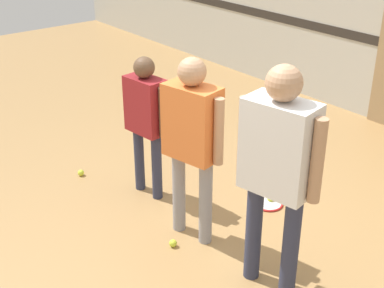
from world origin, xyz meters
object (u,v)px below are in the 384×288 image
at_px(tennis_ball_near_instructor, 173,243).
at_px(person_student_left, 146,112).
at_px(tennis_ball_by_spare_racket, 283,188).
at_px(tennis_ball_stray_left, 271,198).
at_px(racket_second_spare, 208,149).
at_px(person_instructor, 192,132).
at_px(tennis_ball_stray_right, 81,173).
at_px(racket_spare_on_floor, 268,202).
at_px(person_student_right, 278,159).

bearing_deg(tennis_ball_near_instructor, person_student_left, 157.96).
distance_m(tennis_ball_by_spare_racket, tennis_ball_stray_left, 0.24).
bearing_deg(tennis_ball_near_instructor, racket_second_spare, 130.68).
distance_m(person_instructor, tennis_ball_stray_right, 1.85).
distance_m(racket_spare_on_floor, tennis_ball_near_instructor, 1.13).
relative_size(person_student_left, tennis_ball_by_spare_racket, 21.25).
height_order(person_instructor, tennis_ball_near_instructor, person_instructor).
height_order(racket_spare_on_floor, tennis_ball_by_spare_racket, tennis_ball_by_spare_racket).
height_order(racket_second_spare, tennis_ball_stray_left, tennis_ball_stray_left).
bearing_deg(racket_spare_on_floor, person_student_left, 68.08).
xyz_separation_m(racket_spare_on_floor, tennis_ball_near_instructor, (-0.02, -1.13, 0.02)).
bearing_deg(person_student_left, person_instructor, -14.49).
bearing_deg(tennis_ball_stray_left, person_student_left, -136.84).
distance_m(person_student_right, racket_second_spare, 2.59).
xyz_separation_m(racket_spare_on_floor, tennis_ball_by_spare_racket, (-0.06, 0.28, 0.02)).
relative_size(person_student_left, tennis_ball_stray_left, 21.25).
bearing_deg(racket_second_spare, tennis_ball_near_instructor, -171.20).
relative_size(person_instructor, person_student_right, 0.91).
bearing_deg(racket_second_spare, tennis_ball_stray_right, 133.63).
xyz_separation_m(racket_second_spare, tennis_ball_stray_left, (1.25, -0.25, 0.02)).
xyz_separation_m(person_instructor, racket_spare_on_floor, (0.06, 0.89, -0.99)).
bearing_deg(person_student_left, tennis_ball_near_instructor, -28.82).
bearing_deg(tennis_ball_stray_left, person_instructor, -93.49).
height_order(person_instructor, racket_spare_on_floor, person_instructor).
height_order(tennis_ball_stray_left, tennis_ball_stray_right, same).
bearing_deg(person_student_right, person_student_left, -12.81).
bearing_deg(tennis_ball_by_spare_racket, racket_second_spare, 179.34).
bearing_deg(racket_spare_on_floor, tennis_ball_stray_right, 61.95).
xyz_separation_m(person_instructor, tennis_ball_near_instructor, (0.04, -0.24, -0.96)).
bearing_deg(person_student_left, tennis_ball_stray_right, -160.34).
relative_size(person_instructor, person_student_left, 1.15).
relative_size(person_student_right, tennis_ball_by_spare_racket, 26.71).
bearing_deg(person_student_right, tennis_ball_by_spare_racket, -62.94).
distance_m(person_student_right, tennis_ball_by_spare_racket, 1.77).
relative_size(racket_spare_on_floor, tennis_ball_stray_left, 8.10).
bearing_deg(tennis_ball_stray_right, tennis_ball_stray_left, 36.39).
height_order(person_student_left, tennis_ball_by_spare_racket, person_student_left).
bearing_deg(tennis_ball_stray_left, racket_second_spare, 168.65).
relative_size(person_instructor, racket_spare_on_floor, 3.01).
relative_size(tennis_ball_near_instructor, tennis_ball_stray_right, 1.00).
height_order(person_instructor, person_student_right, person_student_right).
height_order(tennis_ball_by_spare_racket, tennis_ball_stray_right, same).
bearing_deg(person_student_left, racket_second_spare, 101.91).
height_order(person_student_left, tennis_ball_stray_right, person_student_left).
relative_size(racket_second_spare, tennis_ball_by_spare_racket, 7.24).
xyz_separation_m(racket_spare_on_floor, racket_second_spare, (-1.25, 0.30, -0.00)).
bearing_deg(racket_second_spare, person_student_left, 166.80).
relative_size(person_instructor, tennis_ball_by_spare_racket, 24.44).
height_order(person_student_right, tennis_ball_by_spare_racket, person_student_right).
xyz_separation_m(racket_second_spare, tennis_ball_stray_right, (-0.37, -1.44, 0.02)).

